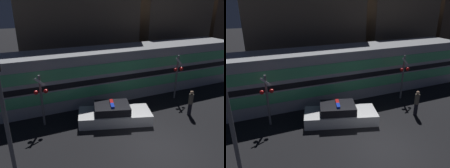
# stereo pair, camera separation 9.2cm
# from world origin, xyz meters

# --- Properties ---
(ground_plane) EXTENTS (120.00, 120.00, 0.00)m
(ground_plane) POSITION_xyz_m (0.00, 0.00, 0.00)
(ground_plane) COLOR black
(train) EXTENTS (22.06, 3.09, 3.70)m
(train) POSITION_xyz_m (0.42, 7.37, 1.85)
(train) COLOR #B7BABF
(train) RESTS_ON ground_plane
(police_car) EXTENTS (4.72, 3.01, 1.26)m
(police_car) POSITION_xyz_m (-0.97, 3.45, 0.47)
(police_car) COLOR silver
(police_car) RESTS_ON ground_plane
(pedestrian) EXTENTS (0.28, 0.28, 1.69)m
(pedestrian) POSITION_xyz_m (3.85, 2.23, 0.87)
(pedestrian) COLOR black
(pedestrian) RESTS_ON ground_plane
(crossing_signal_near) EXTENTS (0.77, 0.32, 3.33)m
(crossing_signal_near) POSITION_xyz_m (4.68, 4.73, 1.92)
(crossing_signal_near) COLOR slate
(crossing_signal_near) RESTS_ON ground_plane
(crossing_signal_far) EXTENTS (0.77, 0.32, 3.13)m
(crossing_signal_far) POSITION_xyz_m (-4.97, 4.69, 1.82)
(crossing_signal_far) COLOR slate
(crossing_signal_far) RESTS_ON ground_plane
(traffic_light_corner) EXTENTS (0.30, 0.46, 5.75)m
(traffic_light_corner) POSITION_xyz_m (-6.57, 0.29, 3.71)
(traffic_light_corner) COLOR slate
(traffic_light_corner) RESTS_ON ground_plane
(building_left) EXTENTS (11.10, 4.16, 10.74)m
(building_left) POSITION_xyz_m (-0.24, 13.55, 5.37)
(building_left) COLOR brown
(building_left) RESTS_ON ground_plane
(building_center) EXTENTS (8.12, 6.18, 8.76)m
(building_center) POSITION_xyz_m (10.46, 14.54, 4.38)
(building_center) COLOR brown
(building_center) RESTS_ON ground_plane
(building_right) EXTENTS (6.36, 5.92, 9.68)m
(building_right) POSITION_xyz_m (18.98, 15.04, 4.84)
(building_right) COLOR brown
(building_right) RESTS_ON ground_plane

